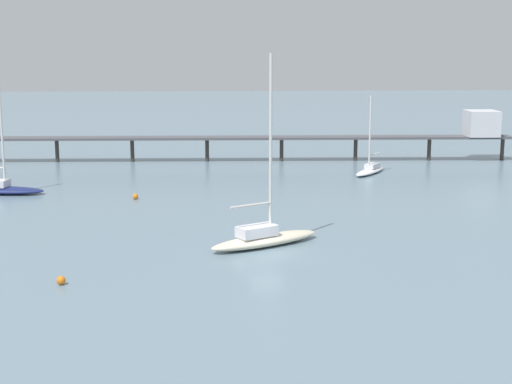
% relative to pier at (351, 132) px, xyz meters
% --- Properties ---
extents(ground_plane, '(400.00, 400.00, 0.00)m').
position_rel_pier_xyz_m(ground_plane, '(-14.02, -44.41, -3.83)').
color(ground_plane, slate).
extents(pier, '(70.65, 5.04, 6.59)m').
position_rel_pier_xyz_m(pier, '(0.00, 0.00, 0.00)').
color(pier, '#4C4C51').
rests_on(pier, ground_plane).
extents(sailboat_cream, '(9.25, 6.65, 14.48)m').
position_rel_pier_xyz_m(sailboat_cream, '(-14.14, -42.58, -3.00)').
color(sailboat_cream, beige).
rests_on(sailboat_cream, ground_plane).
extents(sailboat_white, '(5.51, 7.12, 9.31)m').
position_rel_pier_xyz_m(sailboat_white, '(0.62, -10.19, -3.24)').
color(sailboat_white, white).
rests_on(sailboat_white, ground_plane).
extents(sailboat_navy, '(9.39, 4.09, 11.73)m').
position_rel_pier_xyz_m(sailboat_navy, '(-39.99, -20.54, -3.17)').
color(sailboat_navy, navy).
rests_on(sailboat_navy, ground_plane).
extents(mooring_buoy_outer, '(0.58, 0.58, 0.58)m').
position_rel_pier_xyz_m(mooring_buoy_outer, '(-27.67, -51.36, -3.54)').
color(mooring_buoy_outer, orange).
rests_on(mooring_buoy_outer, ground_plane).
extents(mooring_buoy_inner, '(0.57, 0.57, 0.57)m').
position_rel_pier_xyz_m(mooring_buoy_inner, '(-25.78, -24.19, -3.55)').
color(mooring_buoy_inner, orange).
rests_on(mooring_buoy_inner, ground_plane).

